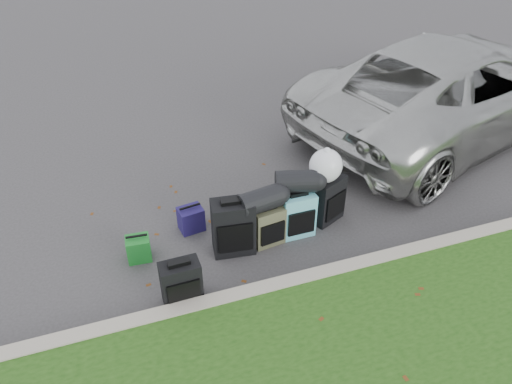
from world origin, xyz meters
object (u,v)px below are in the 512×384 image
object	(u,v)px
suitcase_large_black_right	(327,199)
suitcase_large_black_left	(233,227)
suitcase_olive	(268,225)
tote_green	(139,249)
suitcase_small_black	(181,283)
suitcase_teal	(297,215)
tote_navy	(191,219)
suv	(452,87)

from	to	relation	value
suitcase_large_black_right	suitcase_large_black_left	bearing A→B (deg)	163.63
suitcase_olive	tote_green	xyz separation A→B (m)	(-1.59, 0.22, -0.11)
suitcase_small_black	suitcase_teal	world-z (taller)	suitcase_teal
suitcase_small_black	tote_green	xyz separation A→B (m)	(-0.36, 0.83, -0.11)
suitcase_olive	tote_green	bearing A→B (deg)	164.83
suitcase_large_black_left	suitcase_large_black_right	distance (m)	1.37
suitcase_teal	suitcase_large_black_right	bearing A→B (deg)	16.72
tote_navy	suitcase_large_black_right	bearing A→B (deg)	-20.17
suitcase_large_black_left	tote_green	distance (m)	1.18
suv	tote_navy	xyz separation A→B (m)	(-4.80, -1.23, -0.63)
suitcase_small_black	tote_green	distance (m)	0.91
suitcase_large_black_left	suitcase_olive	xyz separation A→B (m)	(0.45, 0.00, -0.10)
suitcase_small_black	tote_navy	world-z (taller)	suitcase_small_black
tote_green	suitcase_large_black_right	bearing A→B (deg)	3.88
suitcase_olive	tote_navy	xyz separation A→B (m)	(-0.86, 0.57, -0.10)
suitcase_small_black	suitcase_teal	distance (m)	1.77
suv	suitcase_small_black	bearing A→B (deg)	98.04
suv	suitcase_teal	xyz separation A→B (m)	(-3.53, -1.76, -0.49)
suitcase_large_black_right	tote_navy	world-z (taller)	suitcase_large_black_right
suitcase_small_black	suitcase_teal	bearing A→B (deg)	20.29
suitcase_large_black_right	suitcase_teal	bearing A→B (deg)	172.58
suitcase_teal	suitcase_large_black_right	size ratio (longest dim) A/B	0.93
suitcase_small_black	suitcase_olive	size ratio (longest dim) A/B	1.01
suitcase_large_black_left	tote_green	size ratio (longest dim) A/B	2.31
suitcase_teal	tote_green	size ratio (longest dim) A/B	1.94
suv	suitcase_olive	size ratio (longest dim) A/B	10.68
suv	tote_navy	distance (m)	5.00
suitcase_small_black	suitcase_large_black_left	world-z (taller)	suitcase_large_black_left
tote_navy	suitcase_olive	bearing A→B (deg)	-41.43
suitcase_large_black_left	tote_green	bearing A→B (deg)	176.21
suitcase_large_black_left	tote_navy	distance (m)	0.73
tote_green	suitcase_olive	bearing A→B (deg)	-3.30
suv	suitcase_large_black_right	xyz separation A→B (m)	(-3.04, -1.61, -0.47)
suv	suitcase_large_black_right	bearing A→B (deg)	101.01
suitcase_teal	tote_green	world-z (taller)	suitcase_teal
suv	tote_green	size ratio (longest dim) A/B	18.03
tote_navy	suv	bearing A→B (deg)	6.36
suitcase_olive	suitcase_small_black	bearing A→B (deg)	-160.81
suitcase_large_black_left	tote_green	world-z (taller)	suitcase_large_black_left
suitcase_teal	suitcase_large_black_right	world-z (taller)	suitcase_large_black_right
suv	suitcase_small_black	distance (m)	5.73
suitcase_small_black	suitcase_large_black_right	bearing A→B (deg)	19.24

